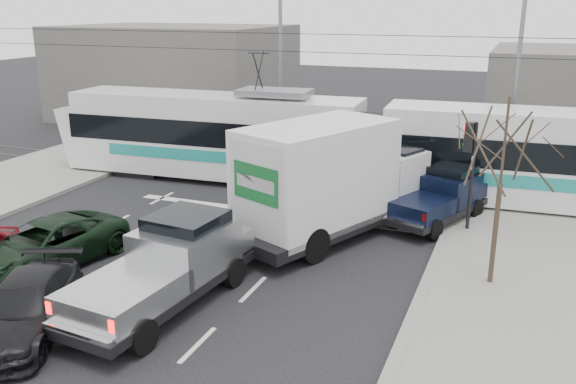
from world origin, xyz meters
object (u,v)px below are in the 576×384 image
(traffic_signal, at_px, (470,153))
(box_truck, at_px, (331,181))
(tram, at_px, (372,146))
(silver_pickup, at_px, (170,263))
(dark_car, at_px, (26,307))
(navy_pickup, at_px, (442,196))
(street_lamp_far, at_px, (277,49))
(green_car, at_px, (45,245))
(bare_tree, at_px, (504,150))
(street_lamp_near, at_px, (514,60))

(traffic_signal, height_order, box_truck, box_truck)
(tram, height_order, silver_pickup, tram)
(dark_car, bearing_deg, navy_pickup, 31.42)
(street_lamp_far, height_order, tram, street_lamp_far)
(street_lamp_far, distance_m, dark_car, 20.52)
(street_lamp_far, distance_m, tram, 9.61)
(box_truck, distance_m, green_car, 8.86)
(bare_tree, distance_m, dark_car, 12.19)
(tram, bearing_deg, dark_car, -112.07)
(box_truck, relative_size, navy_pickup, 1.68)
(green_car, bearing_deg, silver_pickup, 3.19)
(navy_pickup, bearing_deg, silver_pickup, -100.99)
(navy_pickup, bearing_deg, tram, 162.94)
(tram, relative_size, green_car, 5.46)
(street_lamp_near, bearing_deg, tram, -139.33)
(box_truck, height_order, green_car, box_truck)
(bare_tree, relative_size, navy_pickup, 1.05)
(street_lamp_far, xyz_separation_m, green_car, (-0.32, -16.82, -4.43))
(bare_tree, height_order, street_lamp_near, street_lamp_near)
(street_lamp_near, bearing_deg, dark_car, -118.11)
(bare_tree, xyz_separation_m, navy_pickup, (-1.99, 4.77, -2.86))
(bare_tree, xyz_separation_m, green_car, (-12.11, -3.32, -3.11))
(tram, xyz_separation_m, navy_pickup, (3.17, -2.54, -0.99))
(box_truck, distance_m, dark_car, 9.81)
(green_car, bearing_deg, dark_car, -43.96)
(traffic_signal, xyz_separation_m, tram, (-4.03, 3.32, -0.81))
(tram, xyz_separation_m, dark_car, (-4.71, -13.75, -1.29))
(traffic_signal, distance_m, box_truck, 4.58)
(bare_tree, distance_m, street_lamp_near, 11.58)
(silver_pickup, height_order, dark_car, silver_pickup)
(bare_tree, xyz_separation_m, silver_pickup, (-7.55, -3.89, -2.73))
(street_lamp_near, xyz_separation_m, silver_pickup, (-7.27, -15.39, -4.05))
(street_lamp_near, xyz_separation_m, green_car, (-11.82, -14.82, -4.43))
(street_lamp_far, relative_size, box_truck, 1.12)
(street_lamp_near, distance_m, box_truck, 11.09)
(tram, bearing_deg, street_lamp_near, 37.50)
(dark_car, bearing_deg, bare_tree, 9.63)
(green_car, bearing_deg, traffic_signal, 43.93)
(bare_tree, bearing_deg, dark_car, -146.88)
(traffic_signal, bearing_deg, navy_pickup, 138.22)
(traffic_signal, bearing_deg, dark_car, -129.95)
(street_lamp_near, xyz_separation_m, box_truck, (-4.93, -9.39, -3.23))
(silver_pickup, relative_size, navy_pickup, 1.27)
(bare_tree, relative_size, green_car, 1.02)
(traffic_signal, bearing_deg, street_lamp_near, 83.59)
(street_lamp_near, relative_size, navy_pickup, 1.89)
(street_lamp_far, xyz_separation_m, box_truck, (6.57, -11.39, -3.23))
(street_lamp_near, relative_size, street_lamp_far, 1.00)
(navy_pickup, bearing_deg, box_truck, -118.74)
(street_lamp_near, xyz_separation_m, tram, (-4.87, -4.19, -3.18))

